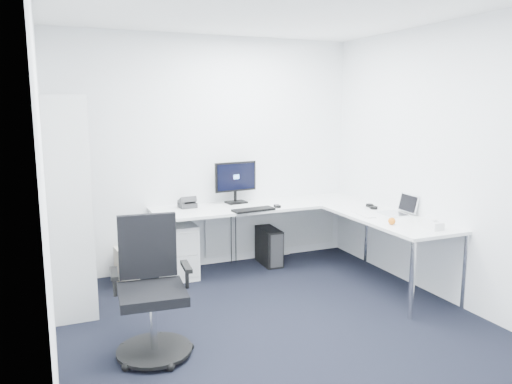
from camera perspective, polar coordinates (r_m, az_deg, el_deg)
name	(u,v)px	position (r m, az deg, el deg)	size (l,w,h in m)	color
ground	(288,336)	(4.37, 3.70, -16.09)	(4.20, 4.20, 0.00)	black
wall_back	(210,154)	(5.91, -5.33, 4.40)	(3.60, 0.02, 2.70)	white
wall_left	(45,193)	(3.55, -23.00, -0.05)	(0.02, 4.20, 2.70)	white
wall_right	(463,166)	(5.04, 22.54, 2.72)	(0.02, 4.20, 2.70)	white
l_desk	(277,243)	(5.64, 2.37, -5.85)	(2.62, 1.47, 0.76)	silver
drawer_pedestal	(177,250)	(5.70, -9.06, -6.60)	(0.40, 0.50, 0.61)	silver
bookshelf	(67,203)	(5.04, -20.81, -1.20)	(0.39, 1.00, 2.00)	#BBBEBE
task_chair	(152,290)	(3.92, -11.79, -10.90)	(0.60, 0.60, 1.07)	black
black_pc_tower	(269,246)	(6.10, 1.49, -6.20)	(0.20, 0.45, 0.44)	black
beige_pc_tower	(127,267)	(5.60, -14.57, -8.30)	(0.18, 0.41, 0.39)	beige
power_strip	(278,254)	(6.49, 2.53, -7.06)	(0.32, 0.05, 0.04)	silver
monitor	(236,182)	(5.88, -2.30, 1.14)	(0.53, 0.17, 0.51)	black
black_keyboard	(253,210)	(5.50, -0.30, -2.03)	(0.47, 0.17, 0.02)	black
mouse	(277,206)	(5.68, 2.45, -1.63)	(0.05, 0.09, 0.03)	black
desk_phone	(187,202)	(5.72, -7.86, -1.13)	(0.18, 0.18, 0.13)	#29292B
laptop	(394,205)	(5.48, 15.45, -1.40)	(0.31, 0.30, 0.22)	silver
white_keyboard	(363,214)	(5.42, 12.12, -2.48)	(0.11, 0.38, 0.01)	silver
headphones	(372,205)	(5.80, 13.08, -1.51)	(0.13, 0.20, 0.05)	black
orange_fruit	(392,221)	(5.04, 15.26, -3.23)	(0.07, 0.07, 0.07)	orange
tissue_box	(432,225)	(4.99, 19.51, -3.55)	(0.11, 0.21, 0.07)	silver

